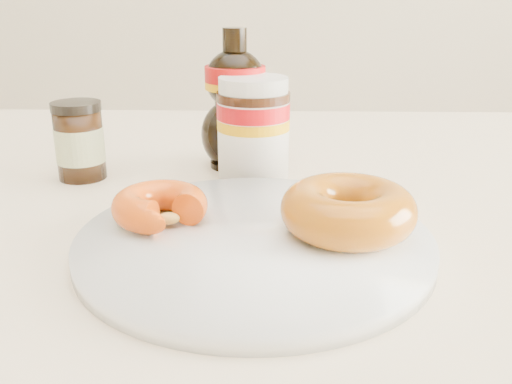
{
  "coord_description": "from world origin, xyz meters",
  "views": [
    {
      "loc": [
        0.04,
        -0.47,
        0.96
      ],
      "look_at": [
        0.03,
        0.02,
        0.79
      ],
      "focal_mm": 40.0,
      "sensor_mm": 36.0,
      "label": 1
    }
  ],
  "objects_px": {
    "donut_bitten": "(160,206)",
    "nutella_jar": "(253,125)",
    "dining_table": "(232,267)",
    "plate": "(254,242)",
    "dark_jar": "(80,142)",
    "syrup_bottle": "(235,99)",
    "donut_whole": "(348,210)"
  },
  "relations": [
    {
      "from": "plate",
      "to": "dark_jar",
      "type": "bearing_deg",
      "value": 137.58
    },
    {
      "from": "donut_whole",
      "to": "dark_jar",
      "type": "distance_m",
      "value": 0.34
    },
    {
      "from": "donut_whole",
      "to": "nutella_jar",
      "type": "bearing_deg",
      "value": 114.49
    },
    {
      "from": "plate",
      "to": "dark_jar",
      "type": "xyz_separation_m",
      "value": [
        -0.21,
        0.19,
        0.04
      ]
    },
    {
      "from": "plate",
      "to": "nutella_jar",
      "type": "relative_size",
      "value": 2.56
    },
    {
      "from": "dining_table",
      "to": "donut_bitten",
      "type": "relative_size",
      "value": 16.44
    },
    {
      "from": "donut_bitten",
      "to": "syrup_bottle",
      "type": "bearing_deg",
      "value": 90.63
    },
    {
      "from": "plate",
      "to": "donut_bitten",
      "type": "xyz_separation_m",
      "value": [
        -0.08,
        0.03,
        0.02
      ]
    },
    {
      "from": "donut_bitten",
      "to": "syrup_bottle",
      "type": "distance_m",
      "value": 0.23
    },
    {
      "from": "dining_table",
      "to": "syrup_bottle",
      "type": "height_order",
      "value": "syrup_bottle"
    },
    {
      "from": "dining_table",
      "to": "plate",
      "type": "xyz_separation_m",
      "value": [
        0.03,
        -0.13,
        0.09
      ]
    },
    {
      "from": "donut_bitten",
      "to": "syrup_bottle",
      "type": "relative_size",
      "value": 0.51
    },
    {
      "from": "donut_bitten",
      "to": "syrup_bottle",
      "type": "xyz_separation_m",
      "value": [
        0.05,
        0.22,
        0.05
      ]
    },
    {
      "from": "dining_table",
      "to": "nutella_jar",
      "type": "height_order",
      "value": "nutella_jar"
    },
    {
      "from": "plate",
      "to": "donut_whole",
      "type": "bearing_deg",
      "value": 5.17
    },
    {
      "from": "syrup_bottle",
      "to": "dark_jar",
      "type": "height_order",
      "value": "syrup_bottle"
    },
    {
      "from": "dining_table",
      "to": "syrup_bottle",
      "type": "distance_m",
      "value": 0.2
    },
    {
      "from": "donut_bitten",
      "to": "nutella_jar",
      "type": "height_order",
      "value": "nutella_jar"
    },
    {
      "from": "dining_table",
      "to": "donut_whole",
      "type": "distance_m",
      "value": 0.2
    },
    {
      "from": "syrup_bottle",
      "to": "dark_jar",
      "type": "distance_m",
      "value": 0.19
    },
    {
      "from": "dining_table",
      "to": "plate",
      "type": "height_order",
      "value": "plate"
    },
    {
      "from": "dining_table",
      "to": "plate",
      "type": "relative_size",
      "value": 4.63
    },
    {
      "from": "donut_whole",
      "to": "syrup_bottle",
      "type": "height_order",
      "value": "syrup_bottle"
    },
    {
      "from": "donut_whole",
      "to": "dark_jar",
      "type": "relative_size",
      "value": 1.28
    },
    {
      "from": "donut_bitten",
      "to": "donut_whole",
      "type": "relative_size",
      "value": 0.74
    },
    {
      "from": "donut_whole",
      "to": "syrup_bottle",
      "type": "bearing_deg",
      "value": 114.97
    },
    {
      "from": "syrup_bottle",
      "to": "dark_jar",
      "type": "bearing_deg",
      "value": -163.56
    },
    {
      "from": "dark_jar",
      "to": "nutella_jar",
      "type": "bearing_deg",
      "value": 1.91
    },
    {
      "from": "syrup_bottle",
      "to": "dining_table",
      "type": "bearing_deg",
      "value": -89.63
    },
    {
      "from": "donut_whole",
      "to": "syrup_bottle",
      "type": "relative_size",
      "value": 0.69
    },
    {
      "from": "plate",
      "to": "dark_jar",
      "type": "distance_m",
      "value": 0.28
    },
    {
      "from": "donut_bitten",
      "to": "plate",
      "type": "bearing_deg",
      "value": -2.15
    }
  ]
}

